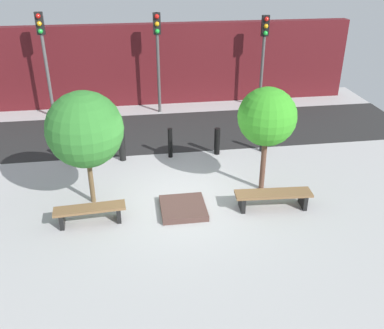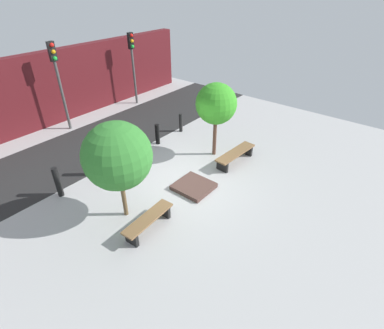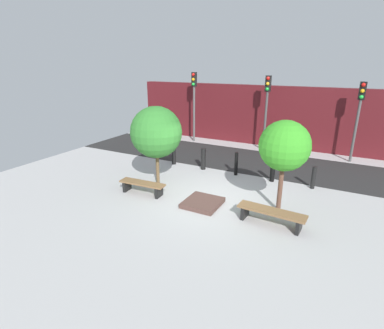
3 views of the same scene
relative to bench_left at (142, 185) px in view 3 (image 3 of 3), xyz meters
The scene contains 16 objects.
ground_plane 2.39m from the bench_left, 15.77° to the left, with size 18.00×18.00×0.00m, color #AAAAAA.
road_strip 5.90m from the bench_left, 67.19° to the left, with size 18.00×3.67×0.01m, color #262626.
building_facade 9.13m from the bench_left, 75.36° to the left, with size 16.20×0.50×3.27m, color #511419.
bench_left is the anchor object (origin of this frame).
bench_right 4.57m from the bench_left, ahead, with size 1.97×0.60×0.45m.
planter_bed 2.30m from the bench_left, ahead, with size 1.14×1.19×0.14m, color #4F3630.
tree_behind_left_bench 1.99m from the bench_left, 90.00° to the left, with size 1.89×1.89×2.99m.
tree_behind_right_bench 5.00m from the bench_left, 12.11° to the left, with size 1.52×1.52×2.88m.
bollard_far_left 3.43m from the bench_left, 102.23° to the left, with size 0.19×0.19×1.05m, color black.
bollard_left 3.44m from the bench_left, 76.88° to the left, with size 0.21×0.21×0.95m, color black.
bollard_center 4.05m from the bench_left, 55.67° to the left, with size 0.14×0.14×0.97m, color black.
bollard_right 5.05m from the bench_left, 41.44° to the left, with size 0.18×0.18×0.88m, color black.
bollard_far_right 6.26m from the bench_left, 32.29° to the left, with size 0.15×0.15×0.85m, color black.
traffic_light_west 8.14m from the bench_left, 104.00° to the left, with size 0.28×0.27×3.94m.
traffic_light_mid_west 8.22m from the bench_left, 73.17° to the left, with size 0.28×0.27×3.84m.
traffic_light_mid_east 10.17m from the bench_left, 49.49° to the left, with size 0.28×0.27×3.66m.
Camera 3 is at (3.86, -8.47, 4.45)m, focal length 28.00 mm.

